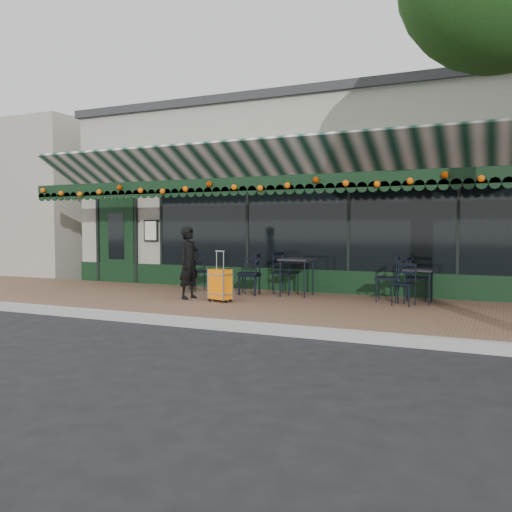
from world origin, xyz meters
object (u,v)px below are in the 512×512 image
at_px(suitcase, 220,285).
at_px(chair_a_front, 404,284).
at_px(cafe_table_b, 297,262).
at_px(chair_a_right, 418,279).
at_px(woman, 189,263).
at_px(chair_solo, 200,272).
at_px(cafe_table_a, 419,273).
at_px(chair_a_left, 387,279).
at_px(chair_b_front, 250,276).
at_px(chair_b_right, 286,273).
at_px(chair_b_left, 249,274).

relative_size(suitcase, chair_a_front, 1.25).
xyz_separation_m(cafe_table_b, chair_a_right, (2.40, 0.33, -0.27)).
height_order(woman, chair_solo, woman).
distance_m(chair_a_right, chair_a_front, 0.84).
bearing_deg(suitcase, cafe_table_a, 39.22).
height_order(suitcase, cafe_table_a, suitcase).
bearing_deg(chair_a_left, chair_b_front, -90.63).
distance_m(woman, chair_a_left, 3.90).
distance_m(chair_b_right, chair_b_front, 0.78).
distance_m(cafe_table_b, chair_a_left, 1.91).
distance_m(chair_b_left, chair_b_right, 0.79).
bearing_deg(chair_b_right, cafe_table_a, -85.47).
bearing_deg(suitcase, chair_a_front, 33.77).
xyz_separation_m(suitcase, cafe_table_b, (1.03, 1.45, 0.38)).
relative_size(suitcase, chair_a_left, 1.10).
xyz_separation_m(chair_b_front, chair_solo, (-1.35, 0.20, 0.02)).
bearing_deg(woman, chair_a_right, -61.48).
height_order(suitcase, chair_b_left, suitcase).
bearing_deg(chair_a_right, chair_solo, 97.77).
height_order(suitcase, chair_b_right, suitcase).
height_order(woman, chair_a_left, woman).
relative_size(woman, suitcase, 1.48).
relative_size(suitcase, chair_b_front, 1.20).
bearing_deg(chair_b_right, cafe_table_b, -109.38).
height_order(woman, chair_b_left, woman).
distance_m(woman, suitcase, 0.89).
height_order(cafe_table_a, chair_b_right, chair_b_right).
bearing_deg(chair_solo, cafe_table_a, -51.11).
bearing_deg(chair_b_left, cafe_table_a, 79.44).
xyz_separation_m(cafe_table_a, chair_solo, (-4.77, 0.01, -0.15)).
bearing_deg(chair_a_front, chair_b_front, -173.50).
bearing_deg(chair_a_right, chair_a_left, 133.39).
distance_m(chair_b_right, chair_solo, 2.01).
relative_size(chair_a_front, chair_b_left, 0.89).
height_order(cafe_table_a, chair_a_left, chair_a_left).
xyz_separation_m(woman, suitcase, (0.78, -0.14, -0.40)).
bearing_deg(chair_a_front, cafe_table_a, 75.78).
xyz_separation_m(woman, chair_b_right, (1.49, 1.48, -0.26)).
relative_size(chair_b_front, chair_solo, 0.94).
height_order(chair_a_left, chair_solo, chair_a_left).
xyz_separation_m(suitcase, chair_a_right, (3.43, 1.78, 0.10)).
xyz_separation_m(woman, chair_a_front, (4.07, 0.81, -0.33)).
relative_size(cafe_table_b, chair_a_left, 0.88).
distance_m(suitcase, chair_a_right, 3.86).
bearing_deg(chair_solo, chair_a_right, -46.21).
bearing_deg(chair_b_left, chair_a_right, 86.17).
bearing_deg(woman, cafe_table_b, -46.90).
relative_size(cafe_table_a, chair_a_front, 0.82).
bearing_deg(chair_solo, cafe_table_b, -49.55).
bearing_deg(chair_b_left, chair_a_left, 79.21).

